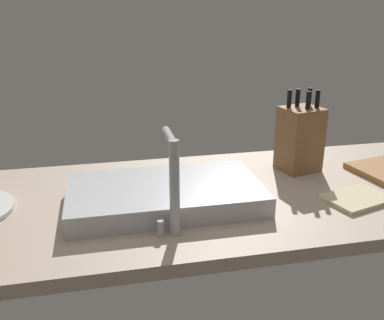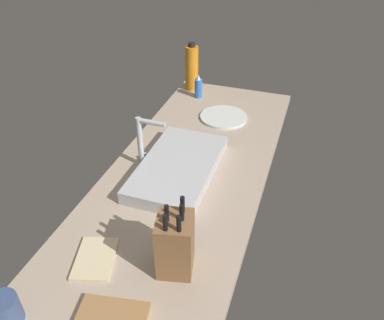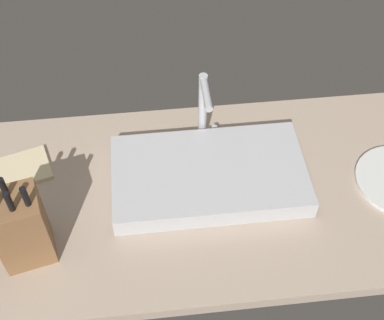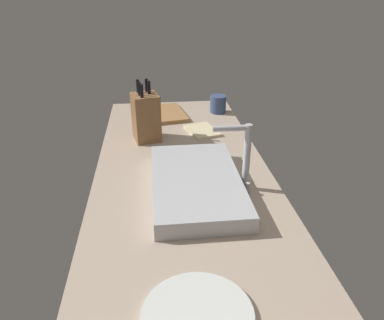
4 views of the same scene
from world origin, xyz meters
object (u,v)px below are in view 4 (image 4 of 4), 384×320
faucet (243,152)px  dish_towel (202,131)px  cutting_board (165,114)px  knife_block (146,117)px  coffee_mug (218,104)px  dinner_plate (198,315)px  sink_basin (196,183)px

faucet → dish_towel: (-52.86, -6.22, -13.25)cm
cutting_board → dish_towel: size_ratio=1.58×
knife_block → coffee_mug: bearing=117.7°
faucet → cutting_board: 82.22cm
dinner_plate → faucet: bearing=157.6°
knife_block → dish_towel: (-5.89, 25.87, -9.98)cm
faucet → knife_block: bearing=-145.7°
dinner_plate → coffee_mug: bearing=168.4°
cutting_board → dish_towel: 30.10cm
dinner_plate → coffee_mug: coffee_mug is taller
sink_basin → dish_towel: bearing=170.0°
faucet → dish_towel: size_ratio=1.33×
cutting_board → dinner_plate: cutting_board is taller
faucet → coffee_mug: (-79.52, 5.69, -9.28)cm
dinner_plate → coffee_mug: 134.04cm
cutting_board → dinner_plate: (129.59, 1.69, -0.30)cm
sink_basin → knife_block: bearing=-160.3°
knife_block → dinner_plate: bearing=-6.8°
dish_towel → coffee_mug: bearing=155.9°
faucet → coffee_mug: size_ratio=2.57×
sink_basin → coffee_mug: 81.91cm
cutting_board → dinner_plate: bearing=0.7°
sink_basin → faucet: faucet is taller
faucet → coffee_mug: bearing=175.9°
faucet → knife_block: size_ratio=0.89×
sink_basin → knife_block: knife_block is taller
knife_block → cutting_board: 33.64cm
dish_towel → faucet: bearing=6.7°
cutting_board → dinner_plate: size_ratio=1.13×
knife_block → dinner_plate: 99.79cm
sink_basin → dinner_plate: sink_basin is taller
knife_block → sink_basin: bearing=6.6°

